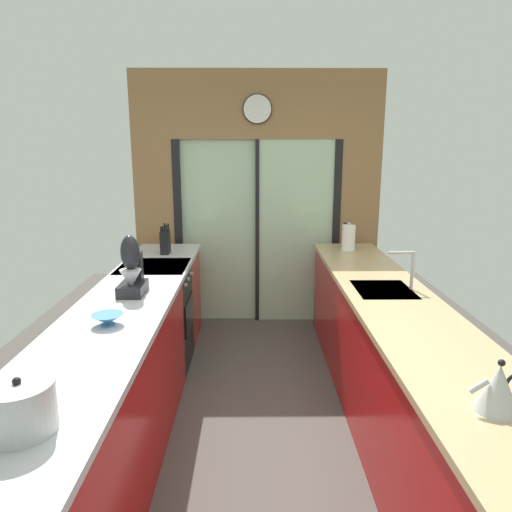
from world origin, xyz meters
The scene contains 13 objects.
ground_plane centered at (0.00, 0.60, -0.01)m, with size 5.04×7.60×0.02m, color #4C4742.
back_wall_unit centered at (0.00, 2.40, 1.53)m, with size 2.64×0.12×2.70m.
left_counter_run centered at (-0.91, 0.13, 0.47)m, with size 0.62×3.80×0.92m.
right_counter_run centered at (0.91, 0.30, 0.46)m, with size 0.62×3.80×0.92m.
sink_faucet centered at (1.06, 0.55, 1.11)m, with size 0.19×0.02×0.28m.
oven_range centered at (-0.91, 1.25, 0.46)m, with size 0.60×0.60×0.92m.
mixing_bowl centered at (-0.89, -0.14, 0.96)m, with size 0.18×0.18×0.07m.
knife_block centered at (-0.89, 1.73, 1.03)m, with size 0.09×0.14×0.30m.
stand_mixer centered at (-0.89, 0.45, 1.08)m, with size 0.17×0.27×0.42m.
stock_pot centered at (-0.89, -1.17, 1.01)m, with size 0.25×0.25×0.21m.
kettle centered at (0.89, -1.05, 1.02)m, with size 0.26×0.17×0.22m.
soap_bottle centered at (0.89, 2.02, 1.03)m, with size 0.06×0.06×0.25m.
paper_towel_roll centered at (0.89, 1.84, 1.05)m, with size 0.15×0.15×0.28m.
Camera 1 is at (-0.06, -2.70, 1.92)m, focal length 33.05 mm.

